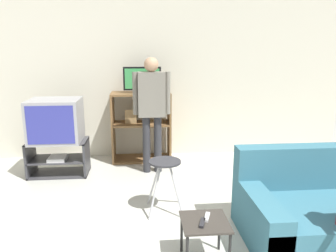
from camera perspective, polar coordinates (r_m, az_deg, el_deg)
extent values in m
cube|color=silver|center=(5.44, -2.43, 8.31)|extent=(6.40, 0.06, 2.60)
cube|color=#38383D|center=(5.07, -18.29, -7.79)|extent=(0.82, 0.46, 0.02)
cube|color=#38383D|center=(5.00, -18.47, -5.48)|extent=(0.79, 0.46, 0.02)
cube|color=#38383D|center=(4.92, -18.69, -2.55)|extent=(0.82, 0.46, 0.02)
cube|color=#38383D|center=(5.10, -22.83, -5.19)|extent=(0.03, 0.46, 0.50)
cube|color=#38383D|center=(4.91, -13.98, -5.20)|extent=(0.03, 0.46, 0.50)
cube|color=white|center=(4.93, -18.65, -5.32)|extent=(0.24, 0.28, 0.05)
cube|color=#9E9EA3|center=(4.84, -18.97, 0.93)|extent=(0.69, 0.59, 0.60)
cube|color=#333899|center=(4.56, -19.84, 0.13)|extent=(0.61, 0.01, 0.52)
cube|color=brown|center=(5.28, -9.54, -0.25)|extent=(0.03, 0.45, 1.11)
cube|color=brown|center=(5.29, 0.22, -0.05)|extent=(0.03, 0.45, 1.11)
cube|color=brown|center=(5.41, -4.56, -5.68)|extent=(0.87, 0.45, 0.03)
cube|color=brown|center=(5.25, -4.67, 0.44)|extent=(0.87, 0.45, 0.03)
cube|color=brown|center=(5.17, -4.78, 5.65)|extent=(0.87, 0.45, 0.03)
cube|color=#9E7A4C|center=(5.16, -6.50, 1.60)|extent=(0.18, 0.04, 0.22)
cube|color=black|center=(5.14, -4.48, 6.03)|extent=(0.20, 0.20, 0.04)
cube|color=black|center=(5.12, -4.52, 8.24)|extent=(0.58, 0.04, 0.36)
cube|color=#3FA559|center=(5.10, -4.52, 8.22)|extent=(0.53, 0.01, 0.31)
cylinder|color=#B7B7BC|center=(3.57, -2.27, -11.37)|extent=(0.16, 0.17, 0.58)
cylinder|color=#B7B7BC|center=(3.59, 1.47, -11.24)|extent=(0.16, 0.17, 0.58)
cylinder|color=#B7B7BC|center=(3.79, -2.45, -9.88)|extent=(0.16, 0.17, 0.58)
cylinder|color=#B7B7BC|center=(3.81, 1.06, -9.77)|extent=(0.16, 0.17, 0.58)
cylinder|color=#333338|center=(3.58, -0.56, -6.23)|extent=(0.35, 0.35, 0.02)
cube|color=#38332D|center=(2.84, 6.44, -16.26)|extent=(0.39, 0.39, 0.02)
cylinder|color=black|center=(3.06, 2.38, -18.06)|extent=(0.02, 0.02, 0.37)
cylinder|color=black|center=(3.12, 8.92, -17.59)|extent=(0.02, 0.02, 0.37)
cube|color=#232328|center=(2.79, 6.01, -16.42)|extent=(0.08, 0.15, 0.02)
cube|color=silver|center=(2.87, 6.79, -15.46)|extent=(0.08, 0.15, 0.02)
cube|color=teal|center=(3.79, 26.10, -6.18)|extent=(1.95, 0.20, 0.44)
cube|color=teal|center=(3.23, 15.48, -15.40)|extent=(0.22, 1.00, 0.50)
cylinder|color=#2D2D33|center=(4.77, -3.76, -3.23)|extent=(0.11, 0.11, 0.84)
cylinder|color=#2D2D33|center=(4.78, -1.78, -3.19)|extent=(0.11, 0.11, 0.84)
cube|color=gray|center=(4.62, -2.87, 5.51)|extent=(0.38, 0.20, 0.63)
cylinder|color=gray|center=(4.62, -5.72, 5.65)|extent=(0.08, 0.08, 0.60)
cylinder|color=gray|center=(4.63, -0.04, 5.74)|extent=(0.08, 0.08, 0.60)
sphere|color=tan|center=(4.58, -2.93, 10.65)|extent=(0.20, 0.20, 0.20)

